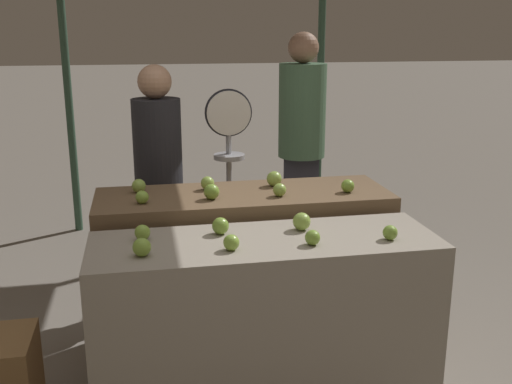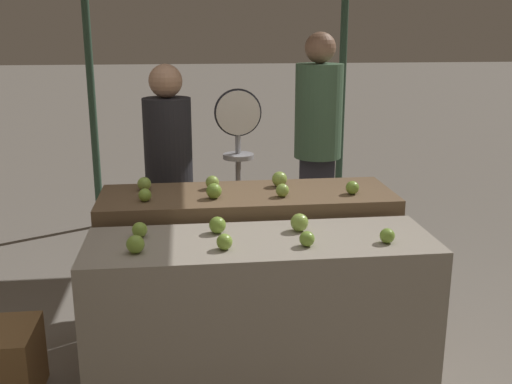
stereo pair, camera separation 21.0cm
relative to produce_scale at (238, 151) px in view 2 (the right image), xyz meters
name	(u,v)px [view 2 (the right image)]	position (x,y,z in m)	size (l,w,h in m)	color
display_counter_front	(261,325)	(0.00, -1.15, -0.64)	(1.65, 0.55, 0.89)	gray
display_counter_back	(248,271)	(0.00, -0.55, -0.61)	(1.65, 0.55, 0.96)	brown
apple_front_0	(135,244)	(-0.57, -1.25, -0.15)	(0.08, 0.08, 0.08)	#84AD3D
apple_front_1	(224,242)	(-0.18, -1.26, -0.16)	(0.07, 0.07, 0.07)	#84AD3D
apple_front_2	(307,239)	(0.20, -1.26, -0.16)	(0.07, 0.07, 0.07)	#7AA338
apple_front_3	(387,236)	(0.57, -1.26, -0.16)	(0.07, 0.07, 0.07)	#7AA338
apple_front_4	(140,230)	(-0.57, -1.04, -0.16)	(0.07, 0.07, 0.07)	#84AD3D
apple_front_5	(217,225)	(-0.20, -1.03, -0.15)	(0.08, 0.08, 0.08)	#7AA338
apple_front_6	(299,222)	(0.20, -1.05, -0.15)	(0.09, 0.09, 0.09)	#8EB247
apple_back_0	(145,195)	(-0.56, -0.66, -0.09)	(0.07, 0.07, 0.07)	#84AD3D
apple_back_1	(214,191)	(-0.19, -0.65, -0.09)	(0.08, 0.08, 0.08)	#7AA338
apple_back_2	(282,190)	(0.18, -0.66, -0.09)	(0.07, 0.07, 0.07)	#8EB247
apple_back_3	(352,188)	(0.58, -0.65, -0.09)	(0.07, 0.07, 0.07)	#7AA338
apple_back_4	(144,184)	(-0.58, -0.43, -0.09)	(0.08, 0.08, 0.08)	#8EB247
apple_back_5	(212,182)	(-0.19, -0.44, -0.09)	(0.08, 0.08, 0.08)	#8EB247
apple_back_6	(280,179)	(0.20, -0.44, -0.08)	(0.09, 0.09, 0.09)	#8EB247
produce_scale	(238,151)	(0.00, 0.00, 0.00)	(0.30, 0.20, 1.49)	#99999E
person_vendor_at_scale	(169,169)	(-0.45, 0.11, -0.13)	(0.34, 0.34, 1.64)	#2D2D38
person_customer_left	(318,131)	(0.72, 0.85, -0.03)	(0.45, 0.45, 1.83)	#2D2D38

